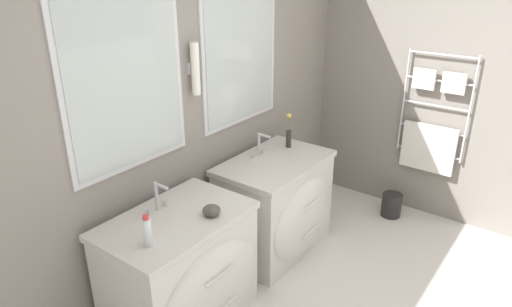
{
  "coord_description": "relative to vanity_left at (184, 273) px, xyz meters",
  "views": [
    {
      "loc": [
        -2.12,
        -0.58,
        2.31
      ],
      "look_at": [
        0.2,
        1.15,
        1.08
      ],
      "focal_mm": 32.0,
      "sensor_mm": 36.0,
      "label": 1
    }
  ],
  "objects": [
    {
      "name": "toiletry_bottle",
      "position": [
        -0.3,
        -0.06,
        0.5
      ],
      "size": [
        0.05,
        0.05,
        0.2
      ],
      "color": "silver",
      "rests_on": "vanity_left"
    },
    {
      "name": "amenity_bowl",
      "position": [
        0.16,
        -0.12,
        0.44
      ],
      "size": [
        0.12,
        0.12,
        0.07
      ],
      "color": "#4C4742",
      "rests_on": "vanity_left"
    },
    {
      "name": "wall_back",
      "position": [
        0.45,
        0.42,
        0.89
      ],
      "size": [
        5.69,
        0.14,
        2.6
      ],
      "color": "gray",
      "rests_on": "ground_plane"
    },
    {
      "name": "flower_vase",
      "position": [
        1.4,
        0.11,
        0.52
      ],
      "size": [
        0.05,
        0.05,
        0.3
      ],
      "color": "#332D2D",
      "rests_on": "vanity_right"
    },
    {
      "name": "waste_bin",
      "position": [
        2.22,
        -0.58,
        -0.3
      ],
      "size": [
        0.19,
        0.19,
        0.23
      ],
      "color": "#282626",
      "rests_on": "ground_plane"
    },
    {
      "name": "vanity_right",
      "position": [
        1.1,
        0.0,
        0.0
      ],
      "size": [
        0.96,
        0.68,
        0.83
      ],
      "color": "silver",
      "rests_on": "ground_plane"
    },
    {
      "name": "faucet_right",
      "position": [
        1.1,
        0.19,
        0.5
      ],
      "size": [
        0.17,
        0.12,
        0.2
      ],
      "color": "silver",
      "rests_on": "vanity_right"
    },
    {
      "name": "vanity_left",
      "position": [
        0.0,
        0.0,
        0.0
      ],
      "size": [
        0.96,
        0.68,
        0.83
      ],
      "color": "silver",
      "rests_on": "ground_plane"
    },
    {
      "name": "wall_right",
      "position": [
        2.52,
        -0.52,
        0.87
      ],
      "size": [
        0.13,
        3.46,
        2.6
      ],
      "color": "gray",
      "rests_on": "ground_plane"
    },
    {
      "name": "faucet_left",
      "position": [
        0.0,
        0.19,
        0.5
      ],
      "size": [
        0.17,
        0.12,
        0.2
      ],
      "color": "silver",
      "rests_on": "vanity_left"
    }
  ]
}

